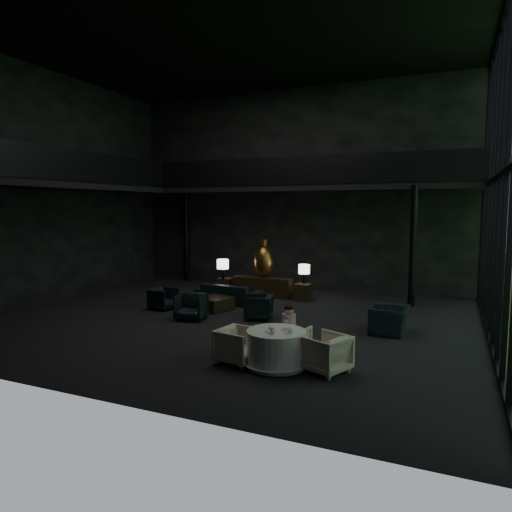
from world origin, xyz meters
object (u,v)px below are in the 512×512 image
at_px(lounge_armchair_east, 258,306).
at_px(dining_chair_west, 238,343).
at_px(side_table_right, 303,292).
at_px(child, 289,319).
at_px(sofa, 229,289).
at_px(dining_chair_north, 291,340).
at_px(bronze_urn, 264,261).
at_px(lounge_armchair_west, 163,298).
at_px(table_lamp_left, 223,265).
at_px(window_armchair, 390,315).
at_px(side_table_left, 226,285).
at_px(table_lamp_right, 304,270).
at_px(console, 262,287).
at_px(coffee_table, 214,304).
at_px(dining_table, 276,351).
at_px(lounge_armchair_south, 191,304).
at_px(dining_chair_east, 325,350).

distance_m(lounge_armchair_east, dining_chair_west, 3.82).
bearing_deg(side_table_right, child, -75.52).
relative_size(sofa, dining_chair_north, 3.85).
bearing_deg(bronze_urn, lounge_armchair_west, -121.91).
xyz_separation_m(table_lamp_left, dining_chair_west, (3.92, -6.82, -0.68)).
height_order(window_armchair, dining_chair_west, window_armchair).
xyz_separation_m(table_lamp_left, lounge_armchair_east, (2.83, -3.17, -0.70)).
relative_size(side_table_left, dining_chair_north, 0.85).
bearing_deg(window_armchair, table_lamp_right, -133.43).
distance_m(table_lamp_left, lounge_armchair_west, 3.30).
bearing_deg(side_table_right, console, 177.33).
relative_size(coffee_table, dining_table, 0.68).
bearing_deg(dining_table, side_table_left, 124.40).
distance_m(lounge_armchair_east, coffee_table, 1.83).
distance_m(table_lamp_right, dining_chair_west, 6.98).
height_order(table_lamp_left, side_table_right, table_lamp_left).
distance_m(side_table_left, side_table_right, 3.21).
bearing_deg(lounge_armchair_south, dining_chair_east, -39.22).
height_order(table_lamp_left, dining_chair_east, table_lamp_left).
xyz_separation_m(coffee_table, dining_table, (3.67, -4.04, 0.12)).
xyz_separation_m(bronze_urn, table_lamp_right, (1.60, -0.13, -0.23)).
xyz_separation_m(bronze_urn, dining_chair_east, (4.16, -6.85, -0.85)).
bearing_deg(lounge_armchair_south, side_table_right, 51.52).
bearing_deg(coffee_table, lounge_armchair_south, -91.49).
relative_size(table_lamp_right, lounge_armchair_east, 0.84).
xyz_separation_m(bronze_urn, dining_chair_west, (2.32, -7.04, -0.88)).
distance_m(bronze_urn, side_table_right, 1.91).
height_order(side_table_right, dining_chair_north, dining_chair_north).
relative_size(bronze_urn, dining_chair_west, 1.64).
distance_m(console, table_lamp_right, 1.75).
bearing_deg(dining_chair_east, coffee_table, -106.54).
bearing_deg(child, console, -62.08).
distance_m(lounge_armchair_south, dining_table, 4.59).
xyz_separation_m(console, table_lamp_right, (1.60, 0.02, 0.72)).
relative_size(bronze_urn, lounge_armchair_west, 1.90).
height_order(side_table_left, dining_chair_west, dining_chair_west).
height_order(bronze_urn, child, bronze_urn).
height_order(coffee_table, dining_chair_north, dining_chair_north).
distance_m(table_lamp_left, lounge_armchair_east, 4.30).
distance_m(side_table_left, lounge_armchair_east, 4.41).
relative_size(side_table_right, dining_table, 0.42).
bearing_deg(table_lamp_left, side_table_right, -0.17).
bearing_deg(side_table_right, dining_chair_west, -83.93).
height_order(side_table_right, table_lamp_right, table_lamp_right).
xyz_separation_m(sofa, window_armchair, (5.57, -1.70, -0.02)).
xyz_separation_m(side_table_right, child, (1.48, -5.74, 0.48)).
bearing_deg(console, bronze_urn, 90.00).
bearing_deg(lounge_armchair_south, child, -35.80).
bearing_deg(window_armchair, console, -122.46).
xyz_separation_m(side_table_left, lounge_armchair_east, (2.83, -3.39, 0.12)).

